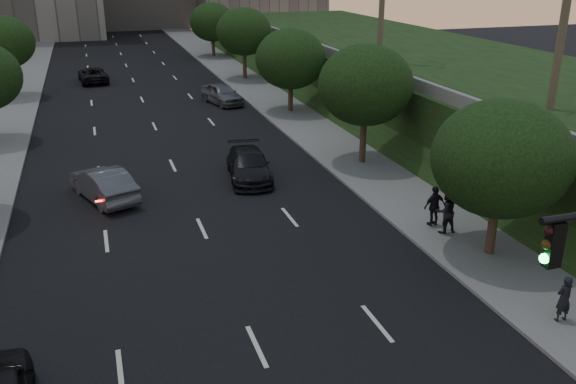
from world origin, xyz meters
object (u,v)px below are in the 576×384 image
object	(u,v)px
sedan_near_right	(249,165)
sedan_far_right	(222,94)
sedan_far_left	(93,75)
pedestrian_a	(564,299)
pedestrian_b	(446,211)
pedestrian_c	(435,206)
sedan_mid_left	(103,184)

from	to	relation	value
sedan_near_right	sedan_far_right	xyz separation A→B (m)	(2.43, 17.86, 0.07)
sedan_far_left	pedestrian_a	distance (m)	48.68
sedan_far_left	pedestrian_b	bearing A→B (deg)	103.55
pedestrian_b	pedestrian_a	bearing A→B (deg)	88.45
pedestrian_c	sedan_far_right	bearing A→B (deg)	-88.91
pedestrian_a	pedestrian_c	world-z (taller)	pedestrian_c
pedestrian_c	pedestrian_b	bearing A→B (deg)	88.00
pedestrian_a	pedestrian_c	xyz separation A→B (m)	(-0.01, 7.81, 0.10)
sedan_far_right	pedestrian_b	bearing A→B (deg)	-97.17
sedan_mid_left	pedestrian_b	world-z (taller)	pedestrian_b
sedan_mid_left	sedan_far_left	world-z (taller)	sedan_mid_left
sedan_far_right	pedestrian_a	xyz separation A→B (m)	(3.56, -34.28, 0.12)
pedestrian_b	sedan_near_right	bearing A→B (deg)	-58.32
sedan_far_left	pedestrian_c	distance (m)	41.21
sedan_far_left	sedan_far_right	size ratio (longest dim) A/B	1.09
sedan_far_right	pedestrian_b	world-z (taller)	pedestrian_b
sedan_near_right	sedan_mid_left	bearing A→B (deg)	-166.59
sedan_mid_left	pedestrian_a	bearing A→B (deg)	110.54
sedan_far_left	sedan_far_right	world-z (taller)	sedan_far_right
sedan_far_left	pedestrian_c	size ratio (longest dim) A/B	2.92
sedan_near_right	pedestrian_c	distance (m)	10.49
pedestrian_b	pedestrian_c	size ratio (longest dim) A/B	1.07
sedan_mid_left	pedestrian_a	xyz separation A→B (m)	(13.40, -15.71, 0.14)
pedestrian_b	pedestrian_c	xyz separation A→B (m)	(-0.06, 0.78, -0.06)
sedan_near_right	sedan_far_right	size ratio (longest dim) A/B	1.08
sedan_far_right	sedan_mid_left	bearing A→B (deg)	-132.64
sedan_near_right	sedan_far_left	bearing A→B (deg)	111.19
sedan_far_right	pedestrian_a	world-z (taller)	pedestrian_a
sedan_mid_left	sedan_far_right	world-z (taller)	sedan_far_right
sedan_far_right	pedestrian_c	size ratio (longest dim) A/B	2.68
sedan_far_left	pedestrian_c	world-z (taller)	pedestrian_c
sedan_mid_left	sedan_far_left	distance (m)	31.15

